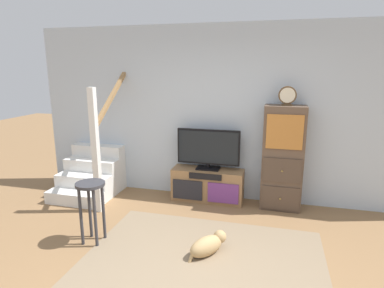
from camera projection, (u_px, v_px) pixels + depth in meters
name	position (u px, v px, depth m)	size (l,w,h in m)	color
back_wall	(231.00, 114.00, 5.01)	(6.40, 0.12, 2.70)	silver
area_rug	(204.00, 258.00, 3.57)	(2.60, 1.80, 0.01)	#847056
media_console	(208.00, 185.00, 5.08)	(1.11, 0.38, 0.51)	#997047
television	(208.00, 148.00, 4.97)	(0.97, 0.22, 0.63)	black
side_cabinet	(282.00, 158.00, 4.70)	(0.58, 0.38, 1.54)	brown
desk_clock	(287.00, 96.00, 4.47)	(0.25, 0.08, 0.27)	#4C3823
staircase	(98.00, 168.00, 5.54)	(1.00, 1.36, 2.20)	white
bar_stool_near	(91.00, 199.00, 3.79)	(0.34, 0.34, 0.75)	#333338
dog	(208.00, 245.00, 3.62)	(0.42, 0.48, 0.23)	tan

